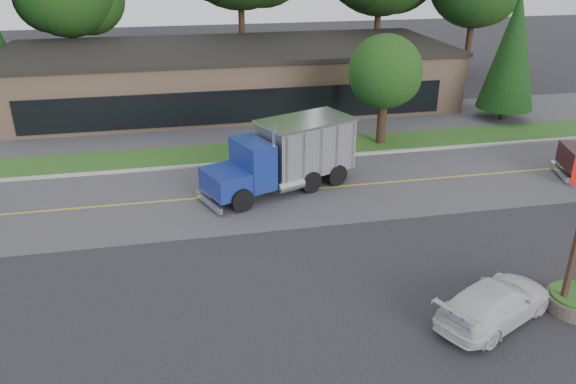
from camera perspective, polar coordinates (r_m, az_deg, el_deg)
name	(u,v)px	position (r m, az deg, el deg)	size (l,w,h in m)	color
ground	(256,303)	(19.72, -3.27, -11.16)	(140.00, 140.00, 0.00)	#38383E
road	(228,196)	(27.51, -6.07, -0.41)	(60.00, 8.00, 0.02)	#5E5E64
center_line	(228,196)	(27.51, -6.07, -0.41)	(60.00, 0.12, 0.01)	gold
curb	(220,165)	(31.37, -6.88, 2.73)	(60.00, 0.30, 0.12)	#9E9E99
grass_verge	(218,154)	(33.05, -7.16, 3.85)	(60.00, 3.40, 0.03)	#24561D
far_parking	(211,128)	(37.77, -7.83, 6.43)	(60.00, 7.00, 0.02)	#5E5E64
strip_mall	(230,77)	(43.19, -5.91, 11.53)	(32.00, 12.00, 4.00)	#A57F65
evergreen_right	(512,51)	(41.07, 21.84, 13.19)	(3.78, 3.78, 8.59)	#382619
tree_verge	(386,75)	(34.09, 9.90, 11.63)	(4.60, 4.33, 6.56)	#382619
dump_truck_blue	(288,154)	(27.66, -0.03, 3.91)	(8.05, 5.17, 3.36)	black
rally_car	(495,302)	(19.74, 20.32, -10.44)	(1.90, 4.67, 1.36)	silver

